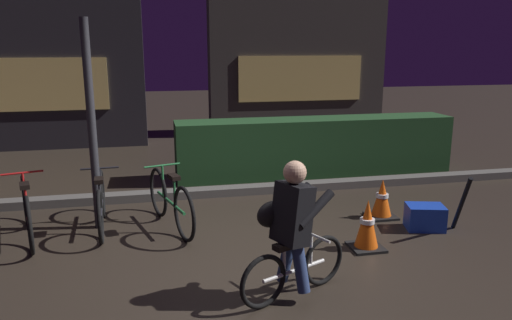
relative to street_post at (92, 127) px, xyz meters
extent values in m
plane|color=#2D261E|center=(1.65, -1.20, -1.25)|extent=(40.00, 40.00, 0.00)
cube|color=#56544F|center=(1.65, 1.00, -1.19)|extent=(12.00, 0.24, 0.12)
cube|color=#214723|center=(3.45, 1.90, -0.76)|extent=(4.80, 0.70, 0.98)
cube|color=#262328|center=(-1.98, 5.30, 0.85)|extent=(5.15, 0.50, 4.21)
cube|color=#F2D172|center=(-1.98, 5.03, 0.15)|extent=(3.60, 0.04, 1.10)
cube|color=#383330|center=(4.36, 6.00, 1.24)|extent=(4.48, 0.50, 4.97)
cube|color=#F2D172|center=(4.36, 5.73, 0.15)|extent=(3.14, 0.04, 1.10)
cylinder|color=#2D2D33|center=(0.00, 0.00, 0.00)|extent=(0.10, 0.10, 2.50)
torus|color=black|center=(-0.89, 0.27, -0.93)|extent=(0.21, 0.63, 0.64)
torus|color=black|center=(-0.64, -0.66, -0.93)|extent=(0.21, 0.63, 0.64)
cylinder|color=#B21919|center=(-0.76, -0.19, -0.93)|extent=(0.28, 0.94, 0.04)
cylinder|color=#B21919|center=(-0.72, -0.36, -0.75)|extent=(0.03, 0.03, 0.36)
cube|color=black|center=(-0.72, -0.36, -0.57)|extent=(0.15, 0.22, 0.05)
cylinder|color=#B21919|center=(-0.83, 0.06, -0.73)|extent=(0.03, 0.03, 0.40)
cylinder|color=#B21919|center=(-0.83, 0.06, -0.53)|extent=(0.45, 0.14, 0.02)
torus|color=black|center=(0.02, 0.41, -0.94)|extent=(0.08, 0.62, 0.62)
torus|color=black|center=(0.07, -0.51, -0.94)|extent=(0.08, 0.62, 0.62)
cylinder|color=black|center=(0.05, -0.05, -0.94)|extent=(0.09, 0.92, 0.04)
cylinder|color=black|center=(0.06, -0.21, -0.77)|extent=(0.03, 0.03, 0.35)
cube|color=black|center=(0.06, -0.21, -0.59)|extent=(0.11, 0.21, 0.05)
cylinder|color=black|center=(0.03, 0.20, -0.75)|extent=(0.03, 0.03, 0.39)
cylinder|color=black|center=(0.03, 0.20, -0.55)|extent=(0.46, 0.05, 0.02)
torus|color=black|center=(0.73, 0.27, -0.93)|extent=(0.22, 0.63, 0.65)
torus|color=black|center=(1.00, -0.66, -0.93)|extent=(0.22, 0.63, 0.65)
cylinder|color=#236B38|center=(0.87, -0.19, -0.93)|extent=(0.30, 0.94, 0.04)
cylinder|color=#236B38|center=(0.92, -0.35, -0.75)|extent=(0.03, 0.03, 0.36)
cube|color=black|center=(0.92, -0.35, -0.57)|extent=(0.15, 0.22, 0.05)
cylinder|color=#236B38|center=(0.79, 0.06, -0.72)|extent=(0.03, 0.03, 0.41)
cylinder|color=#236B38|center=(0.79, 0.06, -0.52)|extent=(0.45, 0.15, 0.02)
cube|color=black|center=(2.94, -1.30, -1.24)|extent=(0.36, 0.36, 0.03)
cone|color=#EA560F|center=(2.94, -1.30, -0.96)|extent=(0.26, 0.26, 0.53)
cylinder|color=white|center=(2.94, -1.30, -0.93)|extent=(0.16, 0.16, 0.05)
cube|color=black|center=(3.57, -0.40, -1.24)|extent=(0.36, 0.36, 0.03)
cone|color=#EA560F|center=(3.57, -0.40, -0.98)|extent=(0.26, 0.26, 0.48)
cylinder|color=white|center=(3.57, -0.40, -0.96)|extent=(0.16, 0.16, 0.05)
cube|color=#193DB7|center=(3.90, -0.90, -1.10)|extent=(0.51, 0.43, 0.30)
torus|color=black|center=(2.19, -1.99, -1.01)|extent=(0.46, 0.24, 0.48)
torus|color=black|center=(1.55, -2.28, -1.01)|extent=(0.46, 0.24, 0.48)
cylinder|color=silver|center=(1.87, -2.14, -1.01)|extent=(0.66, 0.32, 0.04)
cylinder|color=silver|center=(1.76, -2.19, -0.88)|extent=(0.03, 0.03, 0.26)
cube|color=black|center=(1.76, -2.19, -0.75)|extent=(0.22, 0.17, 0.05)
cylinder|color=silver|center=(2.04, -2.06, -0.86)|extent=(0.03, 0.03, 0.30)
cylinder|color=silver|center=(2.04, -2.06, -0.71)|extent=(0.21, 0.43, 0.02)
cylinder|color=navy|center=(1.81, -2.05, -0.95)|extent=(0.19, 0.23, 0.42)
cylinder|color=navy|center=(1.89, -2.24, -0.95)|extent=(0.19, 0.23, 0.42)
cube|color=black|center=(1.83, -2.15, -0.47)|extent=(0.37, 0.40, 0.54)
sphere|color=tan|center=(1.85, -2.14, -0.11)|extent=(0.20, 0.20, 0.20)
cylinder|color=black|center=(1.90, -1.97, -0.42)|extent=(0.39, 0.24, 0.29)
cylinder|color=black|center=(2.02, -2.22, -0.42)|extent=(0.39, 0.24, 0.29)
ellipsoid|color=black|center=(1.69, -2.00, -0.52)|extent=(0.36, 0.28, 0.24)
cylinder|color=black|center=(4.20, -1.15, -0.87)|extent=(0.18, 0.46, 0.76)
camera|label=1|loc=(0.68, -5.96, 0.93)|focal=34.25mm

